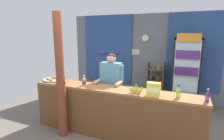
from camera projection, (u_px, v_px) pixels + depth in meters
name	position (u px, v px, depth m)	size (l,w,h in m)	color
ground_plane	(129.00, 120.00, 4.17)	(7.27, 7.27, 0.00)	#665B51
back_wall_curtained	(147.00, 56.00, 5.47)	(4.92, 0.22, 2.53)	slate
stall_counter	(111.00, 110.00, 3.34)	(3.25, 0.45, 0.96)	#935B33
timber_post	(61.00, 80.00, 3.34)	(0.19, 0.17, 2.35)	brown
drink_fridge	(186.00, 69.00, 4.61)	(0.65, 0.62, 1.97)	black
bottle_shelf_rack	(155.00, 82.00, 5.18)	(0.48, 0.28, 1.15)	brown
plastic_lawn_chair	(111.00, 86.00, 5.18)	(0.55, 0.55, 0.86)	silver
shopkeeper	(111.00, 81.00, 3.77)	(0.54, 0.42, 1.56)	#28282D
soda_bottle_cola	(60.00, 76.00, 3.69)	(0.09, 0.09, 0.34)	black
soda_bottle_grape_soda	(207.00, 96.00, 2.68)	(0.06, 0.06, 0.21)	#56286B
soda_bottle_lime_soda	(178.00, 93.00, 2.83)	(0.07, 0.07, 0.22)	#75C64C
soda_bottle_orange_soda	(84.00, 81.00, 3.52)	(0.08, 0.08, 0.21)	orange
snack_box_instant_noodle	(154.00, 89.00, 2.92)	(0.22, 0.11, 0.23)	#EAD14C
pastry_tray	(54.00, 79.00, 3.95)	(0.45, 0.45, 0.07)	#BCBCC1
banana_bunch	(136.00, 90.00, 3.07)	(0.27, 0.06, 0.16)	#CCC14C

